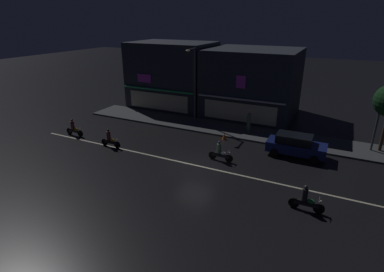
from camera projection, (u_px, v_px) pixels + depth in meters
name	position (u px, v px, depth m)	size (l,w,h in m)	color
ground_plane	(195.00, 165.00, 21.80)	(140.00, 140.00, 0.00)	black
lane_divider_stripe	(195.00, 165.00, 21.79)	(29.22, 0.16, 0.01)	beige
sidewalk_far	(232.00, 130.00, 28.43)	(30.75, 3.69, 0.14)	#424447
storefront_left_block	(173.00, 75.00, 35.23)	(9.06, 6.75, 7.33)	#2D333D
storefront_center_block	(252.00, 83.00, 32.19)	(9.05, 8.42, 6.91)	#2D333D
streetlamp_west	(194.00, 80.00, 28.89)	(0.44, 1.64, 7.16)	#47494C
streetlamp_mid	(384.00, 95.00, 22.20)	(0.44, 1.64, 7.55)	#47494C
pedestrian_on_sidewalk	(249.00, 122.00, 27.53)	(0.33, 0.33, 1.92)	#4C664C
parked_car_near_kerb	(296.00, 145.00, 23.03)	(4.30, 1.98, 1.67)	navy
motorcycle_lead	(110.00, 140.00, 24.70)	(1.90, 0.60, 1.52)	black
motorcycle_following	(220.00, 153.00, 22.32)	(1.90, 0.60, 1.52)	black
motorcycle_opposite_lane	(74.00, 129.00, 27.11)	(1.90, 0.60, 1.52)	black
motorcycle_trailing_far	(306.00, 200.00, 16.51)	(1.90, 0.60, 1.52)	black
traffic_cone	(224.00, 136.00, 26.34)	(0.36, 0.36, 0.55)	orange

